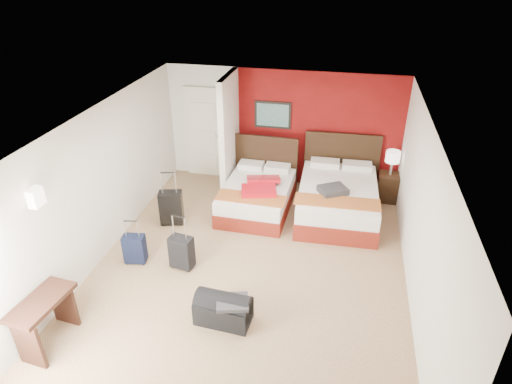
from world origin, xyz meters
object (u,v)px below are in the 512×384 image
(bed_left, at_px, (257,197))
(desk, at_px, (47,322))
(table_lamp, at_px, (392,163))
(duffel_bag, at_px, (223,310))
(red_suitcase_open, at_px, (261,185))
(suitcase_charcoal, at_px, (182,253))
(suitcase_navy, at_px, (135,250))
(bed_right, at_px, (337,200))
(suitcase_black, at_px, (171,209))
(nightstand, at_px, (388,187))

(bed_left, xyz_separation_m, desk, (-1.97, -3.94, 0.09))
(table_lamp, distance_m, desk, 6.69)
(duffel_bag, bearing_deg, red_suitcase_open, 95.64)
(suitcase_charcoal, distance_m, suitcase_navy, 0.81)
(duffel_bag, bearing_deg, bed_right, 70.76)
(suitcase_black, distance_m, duffel_bag, 2.79)
(bed_right, height_order, suitcase_black, bed_right)
(bed_right, xyz_separation_m, suitcase_charcoal, (-2.39, -2.19, -0.05))
(desk, bearing_deg, suitcase_black, 87.23)
(nightstand, bearing_deg, suitcase_charcoal, -136.07)
(bed_right, bearing_deg, desk, -132.64)
(nightstand, bearing_deg, red_suitcase_open, -154.82)
(red_suitcase_open, relative_size, duffel_bag, 1.16)
(nightstand, bearing_deg, duffel_bag, -118.50)
(nightstand, relative_size, desk, 0.67)
(bed_left, xyz_separation_m, suitcase_black, (-1.48, -0.85, 0.04))
(bed_right, xyz_separation_m, nightstand, (1.00, 0.83, -0.03))
(bed_right, relative_size, suitcase_black, 3.34)
(suitcase_charcoal, relative_size, suitcase_navy, 1.13)
(nightstand, distance_m, suitcase_black, 4.43)
(duffel_bag, relative_size, desk, 0.88)
(bed_left, bearing_deg, suitcase_charcoal, -109.72)
(bed_right, relative_size, table_lamp, 4.17)
(duffel_bag, bearing_deg, bed_left, 97.44)
(suitcase_black, relative_size, suitcase_charcoal, 1.16)
(duffel_bag, bearing_deg, table_lamp, 63.60)
(nightstand, bearing_deg, bed_right, -138.19)
(red_suitcase_open, bearing_deg, bed_right, -5.15)
(duffel_bag, bearing_deg, desk, -154.06)
(bed_left, bearing_deg, table_lamp, 22.00)
(bed_left, height_order, suitcase_navy, bed_left)
(nightstand, relative_size, duffel_bag, 0.76)
(table_lamp, bearing_deg, duffel_bag, -120.77)
(nightstand, distance_m, table_lamp, 0.55)
(red_suitcase_open, relative_size, suitcase_black, 1.40)
(bed_left, bearing_deg, desk, -114.76)
(bed_left, distance_m, suitcase_black, 1.70)
(bed_left, bearing_deg, suitcase_black, -148.33)
(nightstand, relative_size, suitcase_navy, 1.20)
(suitcase_charcoal, bearing_deg, suitcase_navy, -167.65)
(bed_left, xyz_separation_m, suitcase_navy, (-1.63, -2.10, -0.03))
(desk, bearing_deg, nightstand, 53.43)
(suitcase_navy, bearing_deg, nightstand, 27.95)
(suitcase_charcoal, bearing_deg, desk, -111.55)
(red_suitcase_open, distance_m, suitcase_charcoal, 2.20)
(red_suitcase_open, distance_m, desk, 4.37)
(desk, bearing_deg, suitcase_charcoal, 64.66)
(red_suitcase_open, bearing_deg, table_lamp, 9.30)
(red_suitcase_open, distance_m, suitcase_navy, 2.67)
(bed_right, distance_m, suitcase_charcoal, 3.24)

